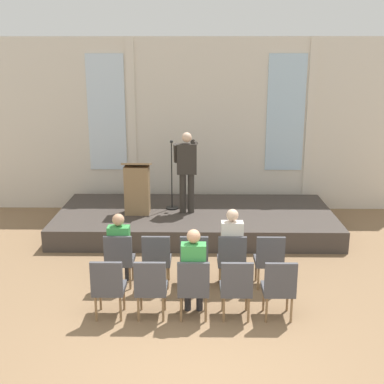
# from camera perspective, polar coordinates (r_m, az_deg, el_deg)

# --- Properties ---
(ground_plane) EXTENTS (16.70, 16.70, 0.00)m
(ground_plane) POSITION_cam_1_polar(r_m,az_deg,el_deg) (6.84, 0.09, -17.95)
(ground_plane) COLOR #846647
(rear_partition) EXTENTS (10.85, 0.14, 4.20)m
(rear_partition) POSITION_cam_1_polar(r_m,az_deg,el_deg) (12.25, 0.53, 7.67)
(rear_partition) COLOR silver
(rear_partition) RESTS_ON ground
(stage_platform) EXTENTS (6.03, 2.75, 0.44)m
(stage_platform) POSITION_cam_1_polar(r_m,az_deg,el_deg) (11.05, 0.38, -3.29)
(stage_platform) COLOR #3F3833
(stage_platform) RESTS_ON ground
(speaker) EXTENTS (0.52, 0.69, 1.76)m
(speaker) POSITION_cam_1_polar(r_m,az_deg,el_deg) (10.65, -0.60, 2.95)
(speaker) COLOR #332D28
(speaker) RESTS_ON stage_platform
(mic_stand) EXTENTS (0.28, 0.28, 1.55)m
(mic_stand) POSITION_cam_1_polar(r_m,az_deg,el_deg) (11.08, -2.32, -0.24)
(mic_stand) COLOR black
(mic_stand) RESTS_ON stage_platform
(lectern) EXTENTS (0.60, 0.48, 1.16)m
(lectern) POSITION_cam_1_polar(r_m,az_deg,el_deg) (10.75, -6.31, 0.40)
(lectern) COLOR #93724C
(lectern) RESTS_ON stage_platform
(chair_r0_c0) EXTENTS (0.46, 0.44, 0.94)m
(chair_r0_c0) POSITION_cam_1_polar(r_m,az_deg,el_deg) (8.39, -8.35, -7.40)
(chair_r0_c0) COLOR olive
(chair_r0_c0) RESTS_ON ground
(audience_r0_c0) EXTENTS (0.36, 0.39, 1.27)m
(audience_r0_c0) POSITION_cam_1_polar(r_m,az_deg,el_deg) (8.40, -8.31, -6.08)
(audience_r0_c0) COLOR #2D2D33
(audience_r0_c0) RESTS_ON ground
(chair_r0_c1) EXTENTS (0.46, 0.44, 0.94)m
(chair_r0_c1) POSITION_cam_1_polar(r_m,az_deg,el_deg) (8.31, -4.08, -7.48)
(chair_r0_c1) COLOR olive
(chair_r0_c1) RESTS_ON ground
(chair_r0_c2) EXTENTS (0.46, 0.44, 0.94)m
(chair_r0_c2) POSITION_cam_1_polar(r_m,az_deg,el_deg) (8.29, 0.25, -7.52)
(chair_r0_c2) COLOR olive
(chair_r0_c2) RESTS_ON ground
(chair_r0_c3) EXTENTS (0.46, 0.44, 0.94)m
(chair_r0_c3) POSITION_cam_1_polar(r_m,az_deg,el_deg) (8.30, 4.58, -7.52)
(chair_r0_c3) COLOR olive
(chair_r0_c3) RESTS_ON ground
(audience_r0_c3) EXTENTS (0.36, 0.39, 1.36)m
(audience_r0_c3) POSITION_cam_1_polar(r_m,az_deg,el_deg) (8.30, 4.57, -5.92)
(audience_r0_c3) COLOR #2D2D33
(audience_r0_c3) RESTS_ON ground
(chair_r0_c4) EXTENTS (0.46, 0.44, 0.94)m
(chair_r0_c4) POSITION_cam_1_polar(r_m,az_deg,el_deg) (8.37, 8.87, -7.48)
(chair_r0_c4) COLOR olive
(chair_r0_c4) RESTS_ON ground
(chair_r1_c0) EXTENTS (0.46, 0.44, 0.94)m
(chair_r1_c0) POSITION_cam_1_polar(r_m,az_deg,el_deg) (7.46, -9.59, -10.48)
(chair_r1_c0) COLOR olive
(chair_r1_c0) RESTS_ON ground
(chair_r1_c1) EXTENTS (0.46, 0.44, 0.94)m
(chair_r1_c1) POSITION_cam_1_polar(r_m,az_deg,el_deg) (7.37, -4.75, -10.62)
(chair_r1_c1) COLOR olive
(chair_r1_c1) RESTS_ON ground
(chair_r1_c2) EXTENTS (0.46, 0.44, 0.94)m
(chair_r1_c2) POSITION_cam_1_polar(r_m,az_deg,el_deg) (7.34, 0.17, -10.68)
(chair_r1_c2) COLOR olive
(chair_r1_c2) RESTS_ON ground
(audience_r1_c2) EXTENTS (0.36, 0.39, 1.38)m
(audience_r1_c2) POSITION_cam_1_polar(r_m,az_deg,el_deg) (7.31, 0.18, -8.81)
(audience_r1_c2) COLOR #2D2D33
(audience_r1_c2) RESTS_ON ground
(chair_r1_c3) EXTENTS (0.46, 0.44, 0.94)m
(chair_r1_c3) POSITION_cam_1_polar(r_m,az_deg,el_deg) (7.36, 5.10, -10.67)
(chair_r1_c3) COLOR olive
(chair_r1_c3) RESTS_ON ground
(chair_r1_c4) EXTENTS (0.46, 0.44, 0.94)m
(chair_r1_c4) POSITION_cam_1_polar(r_m,az_deg,el_deg) (7.43, 9.97, -10.58)
(chair_r1_c4) COLOR olive
(chair_r1_c4) RESTS_ON ground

